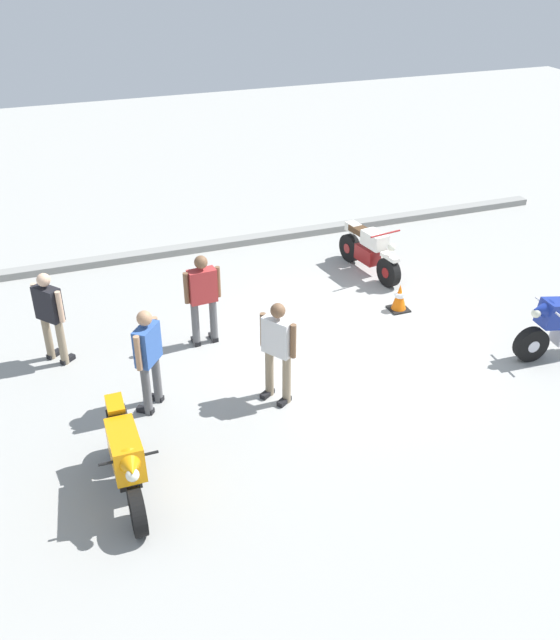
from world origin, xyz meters
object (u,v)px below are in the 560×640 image
motorcycle_orange_sportbike (126,458)px  person_in_white_shirt (278,346)px  motorcycle_cream_vintage (369,251)px  person_in_blue_shirt (148,354)px  person_in_black_shirt (50,313)px  traffic_cone (399,297)px  person_in_red_shirt (203,295)px

motorcycle_orange_sportbike → person_in_white_shirt: 2.82m
motorcycle_orange_sportbike → motorcycle_cream_vintage: bearing=129.9°
person_in_blue_shirt → person_in_black_shirt: 2.20m
motorcycle_cream_vintage → traffic_cone: motorcycle_cream_vintage is taller
motorcycle_orange_sportbike → traffic_cone: size_ratio=3.68×
person_in_blue_shirt → traffic_cone: person_in_blue_shirt is taller
person_in_white_shirt → person_in_red_shirt: person_in_red_shirt is taller
motorcycle_orange_sportbike → motorcycle_cream_vintage: (5.73, 4.76, -0.11)m
person_in_red_shirt → traffic_cone: 3.79m
person_in_white_shirt → traffic_cone: (3.08, 1.84, -0.68)m
motorcycle_orange_sportbike → person_in_blue_shirt: (0.64, 1.72, 0.35)m
person_in_white_shirt → person_in_black_shirt: person_in_white_shirt is taller
motorcycle_orange_sportbike → person_in_white_shirt: size_ratio=1.18×
person_in_blue_shirt → traffic_cone: 5.17m
person_in_blue_shirt → person_in_black_shirt: (-1.25, 1.81, -0.03)m
person_in_red_shirt → person_in_blue_shirt: person_in_red_shirt is taller
person_in_white_shirt → motorcycle_cream_vintage: bearing=-166.8°
motorcycle_cream_vintage → motorcycle_orange_sportbike: bearing=-59.9°
person_in_red_shirt → person_in_black_shirt: 2.48m
motorcycle_orange_sportbike → person_in_white_shirt: (2.48, 1.29, 0.34)m
person_in_white_shirt → motorcycle_orange_sportbike: bearing=-6.4°
person_in_white_shirt → traffic_cone: person_in_white_shirt is taller
motorcycle_orange_sportbike → traffic_cone: (5.57, 3.13, -0.33)m
person_in_white_shirt → person_in_red_shirt: size_ratio=0.99×
person_in_white_shirt → person_in_black_shirt: (-3.10, 2.24, -0.03)m
motorcycle_cream_vintage → traffic_cone: 1.66m
person_in_black_shirt → motorcycle_orange_sportbike: bearing=-119.4°
traffic_cone → motorcycle_orange_sportbike: bearing=-150.7°
motorcycle_orange_sportbike → person_in_white_shirt: bearing=117.5°
motorcycle_orange_sportbike → traffic_cone: 6.39m
person_in_black_shirt → person_in_white_shirt: bearing=-75.1°
person_in_white_shirt → person_in_black_shirt: bearing=-69.7°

